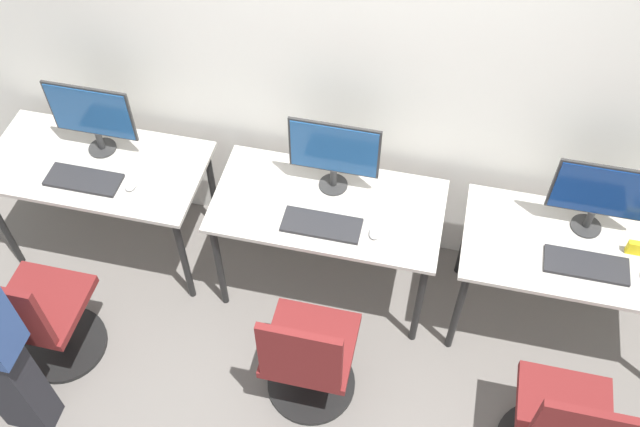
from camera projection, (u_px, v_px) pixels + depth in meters
name	position (u px, v px, depth m)	size (l,w,h in m)	color
ground_plane	(315.00, 326.00, 4.14)	(20.00, 20.00, 0.00)	slate
wall_back	(348.00, 53.00, 3.51)	(12.00, 0.05, 2.80)	silver
desk_left	(98.00, 174.00, 4.01)	(1.22, 0.62, 0.74)	#BCB7AD
monitor_left	(92.00, 116.00, 3.82)	(0.48, 0.16, 0.45)	#2D2D2D
keyboard_left	(84.00, 180.00, 3.86)	(0.41, 0.16, 0.02)	#262628
mouse_left	(131.00, 185.00, 3.83)	(0.06, 0.09, 0.03)	silver
office_chair_left	(41.00, 320.00, 3.74)	(0.48, 0.48, 0.91)	black
desk_center	(328.00, 214.00, 3.83)	(1.22, 0.62, 0.74)	#BCB7AD
monitor_center	(334.00, 153.00, 3.65)	(0.48, 0.16, 0.45)	#2D2D2D
keyboard_center	(322.00, 225.00, 3.66)	(0.41, 0.16, 0.02)	#262628
mouse_center	(375.00, 232.00, 3.62)	(0.06, 0.09, 0.03)	silver
office_chair_center	(308.00, 361.00, 3.59)	(0.48, 0.48, 0.91)	black
desk_right	(581.00, 259.00, 3.64)	(1.22, 0.62, 0.74)	#BCB7AD
monitor_right	(601.00, 195.00, 3.47)	(0.48, 0.16, 0.45)	#2D2D2D
keyboard_right	(586.00, 265.00, 3.50)	(0.41, 0.16, 0.02)	#262628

